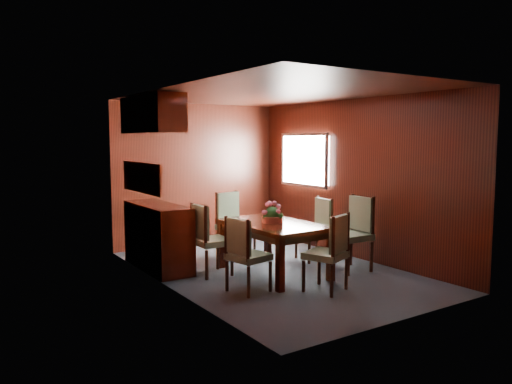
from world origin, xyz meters
TOP-DOWN VIEW (x-y plane):
  - ground at (0.00, 0.00)m, footprint 4.50×4.50m
  - room_shell at (-0.10, 0.33)m, footprint 3.06×4.52m
  - sideboard at (-1.25, 1.00)m, footprint 0.48×1.40m
  - dining_table at (-0.08, -0.14)m, footprint 0.95×1.50m
  - chair_left_near at (-0.84, -0.62)m, footprint 0.48×0.50m
  - chair_left_far at (-0.85, 0.29)m, footprint 0.44×0.46m
  - chair_right_near at (0.98, -0.57)m, footprint 0.50×0.52m
  - chair_right_far at (0.94, 0.17)m, footprint 0.48×0.50m
  - chair_head at (0.03, -1.15)m, footprint 0.57×0.56m
  - chair_foot at (-0.01, 1.06)m, footprint 0.56×0.55m
  - flower_centerpiece at (-0.09, -0.13)m, footprint 0.30×0.30m

SIDE VIEW (x-z plane):
  - ground at x=0.00m, z-range 0.00..0.00m
  - sideboard at x=-1.25m, z-range 0.00..0.90m
  - chair_left_near at x=-0.84m, z-range 0.05..0.95m
  - chair_right_far at x=0.94m, z-range 0.05..0.98m
  - chair_head at x=0.03m, z-range 0.05..0.99m
  - chair_left_far at x=-0.85m, z-range 0.05..1.01m
  - chair_foot at x=-0.01m, z-range 0.06..1.05m
  - chair_right_near at x=0.98m, z-range 0.06..1.09m
  - dining_table at x=-0.08m, z-range 0.25..0.94m
  - flower_centerpiece at x=-0.09m, z-range 0.69..0.99m
  - room_shell at x=-0.10m, z-range 0.43..2.84m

